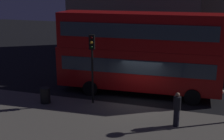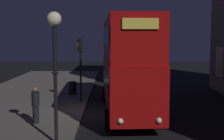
{
  "view_description": "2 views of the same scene",
  "coord_description": "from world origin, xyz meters",
  "px_view_note": "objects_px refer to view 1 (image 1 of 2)",
  "views": [
    {
      "loc": [
        3.9,
        -17.37,
        6.94
      ],
      "look_at": [
        -1.93,
        0.62,
        1.8
      ],
      "focal_mm": 49.4,
      "sensor_mm": 36.0,
      "label": 1
    },
    {
      "loc": [
        17.28,
        0.85,
        4.23
      ],
      "look_at": [
        -1.07,
        0.96,
        2.37
      ],
      "focal_mm": 49.51,
      "sensor_mm": 36.0,
      "label": 2
    }
  ],
  "objects_px": {
    "double_decker_bus": "(138,50)",
    "pedestrian": "(177,109)",
    "litter_bin": "(45,95)",
    "traffic_light_near_kerb": "(92,55)"
  },
  "relations": [
    {
      "from": "traffic_light_near_kerb",
      "to": "litter_bin",
      "type": "height_order",
      "value": "traffic_light_near_kerb"
    },
    {
      "from": "double_decker_bus",
      "to": "traffic_light_near_kerb",
      "type": "relative_size",
      "value": 2.6
    },
    {
      "from": "pedestrian",
      "to": "litter_bin",
      "type": "height_order",
      "value": "pedestrian"
    },
    {
      "from": "double_decker_bus",
      "to": "litter_bin",
      "type": "height_order",
      "value": "double_decker_bus"
    },
    {
      "from": "double_decker_bus",
      "to": "pedestrian",
      "type": "distance_m",
      "value": 5.87
    },
    {
      "from": "double_decker_bus",
      "to": "litter_bin",
      "type": "distance_m",
      "value": 6.56
    },
    {
      "from": "traffic_light_near_kerb",
      "to": "litter_bin",
      "type": "xyz_separation_m",
      "value": [
        -2.74,
        -0.87,
        -2.51
      ]
    },
    {
      "from": "pedestrian",
      "to": "traffic_light_near_kerb",
      "type": "bearing_deg",
      "value": 93.73
    },
    {
      "from": "double_decker_bus",
      "to": "pedestrian",
      "type": "xyz_separation_m",
      "value": [
        3.09,
        -4.6,
        -1.93
      ]
    },
    {
      "from": "double_decker_bus",
      "to": "traffic_light_near_kerb",
      "type": "xyz_separation_m",
      "value": [
        -2.08,
        -2.91,
        0.13
      ]
    }
  ]
}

